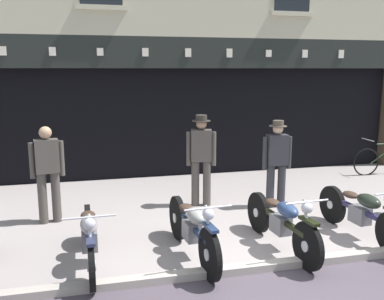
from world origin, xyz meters
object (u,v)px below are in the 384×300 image
motorcycle_left (89,236)px  salesman_right (277,160)px  advert_board_near (262,100)px  shopkeeper_center (201,156)px  motorcycle_center (282,221)px  motorcycle_center_right (361,212)px  salesman_left (48,170)px  motorcycle_center_left (192,228)px

motorcycle_left → salesman_right: 3.88m
advert_board_near → shopkeeper_center: bearing=-131.9°
motorcycle_center → advert_board_near: size_ratio=1.90×
motorcycle_center_right → salesman_right: (-0.62, 1.73, 0.49)m
shopkeeper_center → salesman_left: bearing=19.4°
motorcycle_center → motorcycle_left: bearing=-7.1°
motorcycle_left → shopkeeper_center: shopkeeper_center is taller
motorcycle_center_left → salesman_right: size_ratio=1.25×
motorcycle_center_right → salesman_right: bearing=-74.1°
motorcycle_left → motorcycle_center: size_ratio=0.98×
motorcycle_center → motorcycle_center_right: size_ratio=1.01×
motorcycle_center → advert_board_near: advert_board_near is taller
motorcycle_center_left → motorcycle_center: motorcycle_center_left is taller
salesman_left → salesman_right: salesman_left is taller
salesman_left → salesman_right: 4.09m
shopkeeper_center → advert_board_near: 3.49m
motorcycle_center_right → salesman_right: salesman_right is taller
shopkeeper_center → motorcycle_center: bearing=118.4°
salesman_left → advert_board_near: advert_board_near is taller
salesman_right → advert_board_near: size_ratio=1.54×
motorcycle_center_left → motorcycle_left: bearing=-8.5°
motorcycle_center_left → salesman_left: size_ratio=1.25×
motorcycle_left → motorcycle_center_left: motorcycle_center_left is taller
motorcycle_center_left → advert_board_near: bearing=-126.9°
motorcycle_center_right → advert_board_near: (0.29, 4.67, 1.40)m
salesman_left → motorcycle_center_right: bearing=148.0°
motorcycle_center_left → shopkeeper_center: bearing=-112.6°
motorcycle_left → motorcycle_center_left: bearing=174.8°
motorcycle_center_left → advert_board_near: size_ratio=1.92×
motorcycle_left → motorcycle_center_right: 4.07m
motorcycle_left → advert_board_near: bearing=-134.7°
salesman_right → motorcycle_center_left: bearing=45.4°
motorcycle_center_left → motorcycle_center: size_ratio=1.01×
motorcycle_center_left → salesman_right: (2.07, 1.79, 0.48)m
motorcycle_center → salesman_left: 3.91m
salesman_left → salesman_right: (4.09, -0.14, -0.01)m
motorcycle_center → salesman_right: bearing=-116.8°
motorcycle_center → salesman_left: salesman_left is taller
salesman_left → advert_board_near: 5.80m
salesman_left → motorcycle_center: bearing=139.1°
motorcycle_center_left → advert_board_near: (2.98, 4.73, 1.39)m
salesman_right → advert_board_near: 3.21m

